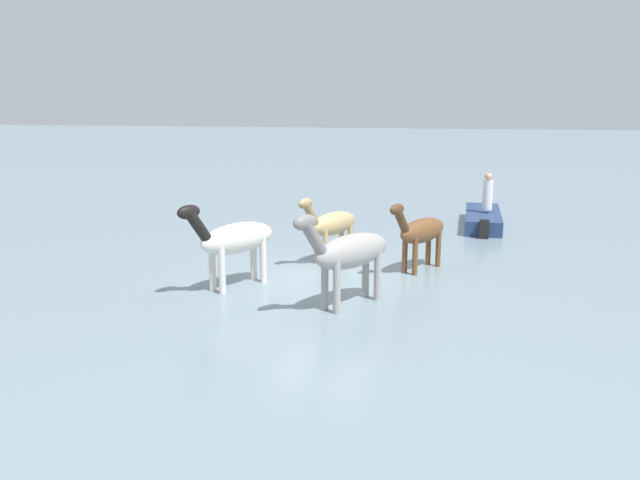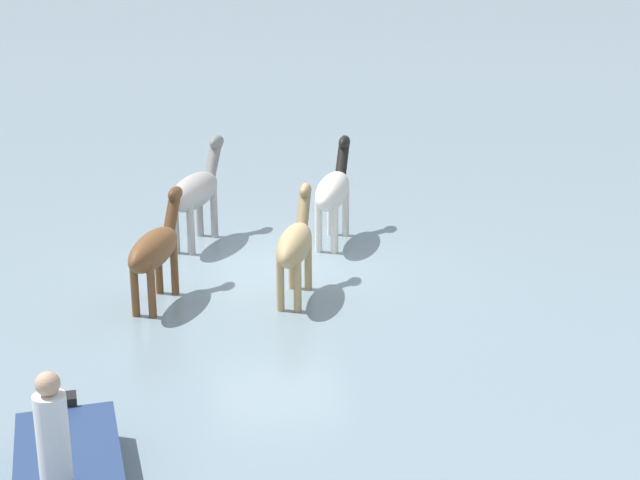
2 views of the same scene
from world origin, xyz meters
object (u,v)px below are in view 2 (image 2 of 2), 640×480
at_px(horse_pinto_flank, 196,191).
at_px(horse_gray_outer, 334,190).
at_px(horse_dun_straggler, 155,248).
at_px(person_watcher_seated, 52,433).
at_px(horse_mid_herd, 295,244).

relative_size(horse_pinto_flank, horse_gray_outer, 0.99).
distance_m(horse_dun_straggler, horse_gray_outer, 4.45).
bearing_deg(horse_pinto_flank, person_watcher_seated, -165.35).
height_order(horse_pinto_flank, horse_gray_outer, horse_pinto_flank).
xyz_separation_m(horse_dun_straggler, horse_mid_herd, (-0.31, -2.26, -0.00)).
xyz_separation_m(horse_mid_herd, person_watcher_seated, (-5.79, 3.69, 0.17)).
xyz_separation_m(horse_pinto_flank, person_watcher_seated, (-9.19, 2.45, 0.04)).
xyz_separation_m(horse_dun_straggler, horse_gray_outer, (2.52, -3.66, 0.12)).
distance_m(horse_dun_straggler, horse_mid_herd, 2.28).
bearing_deg(horse_dun_straggler, horse_pinto_flank, 7.18).
height_order(horse_pinto_flank, horse_dun_straggler, horse_pinto_flank).
bearing_deg(horse_gray_outer, person_watcher_seated, 175.36).
bearing_deg(person_watcher_seated, horse_mid_herd, -32.49).
height_order(horse_mid_herd, person_watcher_seated, person_watcher_seated).
relative_size(horse_mid_herd, person_watcher_seated, 1.82).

